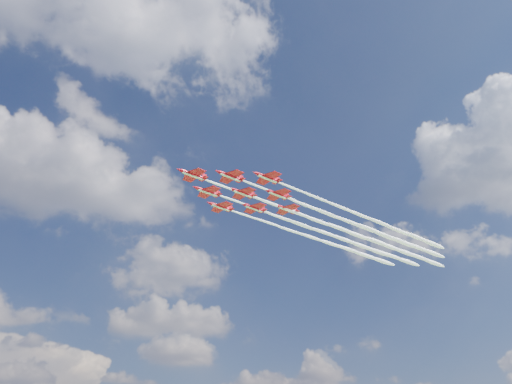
# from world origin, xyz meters

# --- Properties ---
(jet_lead) EXTENTS (93.65, 37.24, 2.68)m
(jet_lead) POSITION_xyz_m (19.02, 14.32, 82.24)
(jet_lead) COLOR red
(jet_row2_port) EXTENTS (93.65, 37.24, 2.68)m
(jet_row2_port) POSITION_xyz_m (30.32, 11.56, 82.24)
(jet_row2_port) COLOR red
(jet_row2_starb) EXTENTS (93.65, 37.24, 2.68)m
(jet_row2_starb) POSITION_xyz_m (25.93, 23.67, 82.24)
(jet_row2_starb) COLOR red
(jet_row3_port) EXTENTS (93.65, 37.24, 2.68)m
(jet_row3_port) POSITION_xyz_m (41.62, 8.81, 82.24)
(jet_row3_port) COLOR red
(jet_row3_centre) EXTENTS (93.65, 37.24, 2.68)m
(jet_row3_centre) POSITION_xyz_m (37.23, 20.92, 82.24)
(jet_row3_centre) COLOR red
(jet_row3_starb) EXTENTS (93.65, 37.24, 2.68)m
(jet_row3_starb) POSITION_xyz_m (32.84, 33.02, 82.24)
(jet_row3_starb) COLOR red
(jet_row4_port) EXTENTS (93.65, 37.24, 2.68)m
(jet_row4_port) POSITION_xyz_m (48.53, 18.16, 82.24)
(jet_row4_port) COLOR red
(jet_row4_starb) EXTENTS (93.65, 37.24, 2.68)m
(jet_row4_starb) POSITION_xyz_m (44.14, 30.27, 82.24)
(jet_row4_starb) COLOR red
(jet_tail) EXTENTS (93.65, 37.24, 2.68)m
(jet_tail) POSITION_xyz_m (55.44, 27.52, 82.24)
(jet_tail) COLOR red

